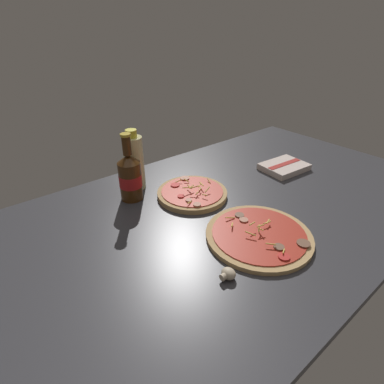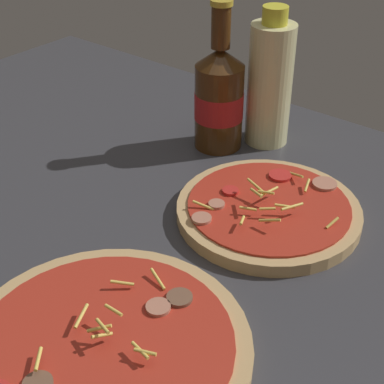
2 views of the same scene
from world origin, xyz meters
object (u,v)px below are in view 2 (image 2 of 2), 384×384
Objects in this scene: beer_bottle at (219,97)px; oil_bottle at (270,83)px; pizza_far at (268,210)px; pizza_near at (103,348)px.

oil_bottle is (5.05, 6.03, 1.57)cm from beer_bottle.
pizza_far is 1.12× the size of oil_bottle.
oil_bottle reaches higher than pizza_far.
pizza_far is 21.57cm from beer_bottle.
pizza_far is (0.14, 29.45, 0.24)cm from pizza_near.
pizza_near is at bearing -76.17° from oil_bottle.
pizza_far is 22.84cm from oil_bottle.
beer_bottle reaches higher than pizza_near.
oil_bottle is at bearing 103.83° from pizza_near.
pizza_near is 29.45cm from pizza_far.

